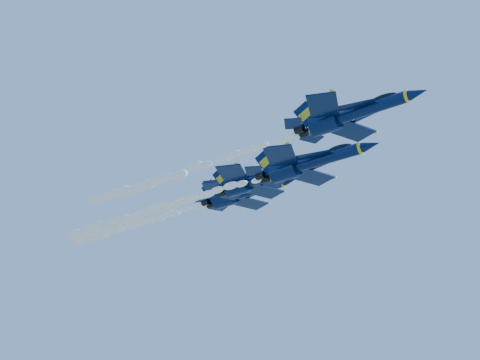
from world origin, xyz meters
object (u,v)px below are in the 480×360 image
Objects in this scene: jet_third at (258,179)px; jet_fourth at (243,193)px; jet_second at (308,163)px; jet_lead at (350,114)px.

jet_fourth is at bearing 135.28° from jet_third.
jet_fourth is at bearing 145.45° from jet_second.
jet_lead is 0.86× the size of jet_second.
jet_third is 13.41m from jet_fourth.
jet_fourth reaches higher than jet_second.
jet_third is 0.94× the size of jet_fourth.
jet_second is at bearing -24.27° from jet_third.
jet_third reaches higher than jet_second.
jet_fourth is (-9.25, 9.16, 3.21)m from jet_third.
jet_lead is 0.80× the size of jet_fourth.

